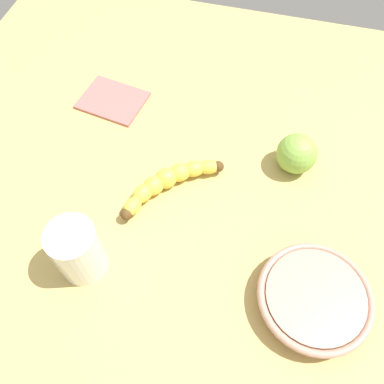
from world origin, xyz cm
name	(u,v)px	position (x,y,z in cm)	size (l,w,h in cm)	color
wooden_tabletop	(194,214)	(0.00, 0.00, 1.50)	(120.00, 120.00, 3.00)	tan
banana	(168,181)	(5.71, -3.59, 4.89)	(15.50, 16.16, 3.78)	yellow
smoothie_glass	(78,252)	(14.80, 14.41, 8.13)	(7.60, 7.60, 10.93)	silver
ceramic_bowl	(314,298)	(-21.86, 11.44, 5.22)	(17.63, 17.63, 3.67)	tan
green_apple_fruit	(297,154)	(-15.76, -14.29, 6.75)	(7.50, 7.50, 7.50)	#84B747
folded_napkin	(113,100)	(23.38, -21.38, 3.30)	(13.14, 10.26, 0.60)	#BC6660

